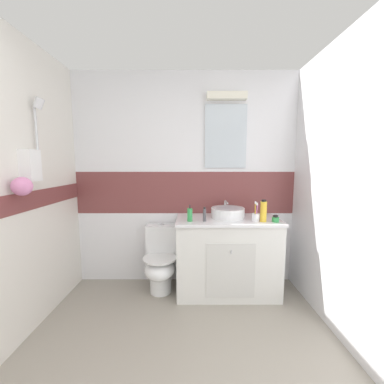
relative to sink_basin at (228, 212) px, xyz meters
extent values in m
cube|color=gray|center=(-0.48, -0.97, -0.93)|extent=(3.20, 3.48, 0.04)
cube|color=white|center=(-0.48, 0.28, -0.48)|extent=(3.20, 0.10, 0.85)
cube|color=brown|center=(-0.48, 0.27, 0.19)|extent=(3.20, 0.10, 0.50)
cube|color=white|center=(-0.48, 0.28, 1.02)|extent=(3.20, 0.10, 1.15)
cube|color=silver|center=(-0.01, 0.22, 0.85)|extent=(0.48, 0.02, 0.72)
cube|color=white|center=(-0.01, 0.18, 1.29)|extent=(0.45, 0.10, 0.08)
cube|color=white|center=(-1.73, -0.63, 0.53)|extent=(0.10, 0.14, 0.26)
cylinder|color=silver|center=(-1.75, -0.49, 0.79)|extent=(0.02, 0.02, 0.53)
cylinder|color=silver|center=(-1.71, -0.49, 1.05)|extent=(0.10, 0.07, 0.11)
sphere|color=pink|center=(-1.69, -0.80, 0.37)|extent=(0.14, 0.14, 0.14)
cube|color=white|center=(0.87, -0.97, 0.34)|extent=(0.10, 3.48, 2.50)
cube|color=silver|center=(-0.01, -0.04, -0.50)|extent=(1.10, 0.53, 0.82)
cube|color=white|center=(-0.01, -0.05, -0.07)|extent=(1.12, 0.55, 0.03)
cube|color=silver|center=(-0.01, -0.31, -0.54)|extent=(0.49, 0.01, 0.57)
cylinder|color=silver|center=(-0.01, -0.33, -0.33)|extent=(0.02, 0.02, 0.03)
cylinder|color=white|center=(0.00, 0.00, 0.00)|extent=(0.37, 0.37, 0.11)
cylinder|color=#AFB1BA|center=(0.00, 0.00, 0.04)|extent=(0.30, 0.30, 0.01)
cylinder|color=silver|center=(0.00, 0.21, 0.02)|extent=(0.03, 0.03, 0.15)
cylinder|color=silver|center=(0.00, 0.11, 0.10)|extent=(0.02, 0.17, 0.02)
cylinder|color=white|center=(-0.75, -0.05, -0.82)|extent=(0.24, 0.24, 0.18)
ellipsoid|color=white|center=(-0.75, -0.09, -0.62)|extent=(0.34, 0.42, 0.22)
cylinder|color=white|center=(-0.75, -0.09, -0.50)|extent=(0.37, 0.37, 0.02)
cube|color=white|center=(-0.75, 0.12, -0.34)|extent=(0.36, 0.17, 0.33)
cylinder|color=silver|center=(-0.75, 0.12, -0.17)|extent=(0.04, 0.04, 0.02)
cylinder|color=white|center=(0.26, -0.19, -0.02)|extent=(0.07, 0.07, 0.09)
cylinder|color=#D872BF|center=(0.27, -0.20, 0.05)|extent=(0.03, 0.01, 0.16)
cube|color=white|center=(0.27, -0.20, 0.13)|extent=(0.01, 0.02, 0.03)
cylinder|color=gold|center=(0.25, -0.20, 0.05)|extent=(0.01, 0.04, 0.17)
cube|color=white|center=(0.25, -0.20, 0.14)|extent=(0.01, 0.02, 0.03)
cylinder|color=green|center=(-0.42, -0.18, 0.01)|extent=(0.05, 0.05, 0.14)
cylinder|color=#262626|center=(-0.42, -0.18, 0.10)|extent=(0.01, 0.01, 0.04)
cylinder|color=#262626|center=(-0.42, -0.19, 0.11)|extent=(0.01, 0.02, 0.01)
cylinder|color=yellow|center=(0.34, -0.19, 0.05)|extent=(0.07, 0.07, 0.21)
cylinder|color=black|center=(0.34, -0.19, 0.16)|extent=(0.05, 0.05, 0.02)
cylinder|color=#4C4C51|center=(-0.27, -0.18, 0.01)|extent=(0.03, 0.03, 0.13)
cylinder|color=black|center=(-0.27, -0.18, 0.08)|extent=(0.02, 0.02, 0.02)
cylinder|color=green|center=(0.46, -0.20, -0.03)|extent=(0.07, 0.07, 0.05)
cylinder|color=black|center=(0.46, -0.20, 0.00)|extent=(0.05, 0.05, 0.02)
camera|label=1|loc=(-0.40, -2.57, 0.54)|focal=22.00mm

